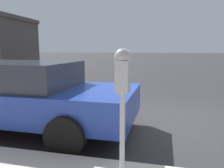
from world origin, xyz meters
name	(u,v)px	position (x,y,z in m)	size (l,w,h in m)	color
ground_plane	(173,123)	(0.00, 0.00, 0.00)	(220.00, 220.00, 0.00)	#2B2B2D
parking_meter	(123,81)	(-2.54, 0.69, 1.28)	(0.21, 0.19, 1.46)	gray
car_blue	(16,93)	(-1.02, 3.19, 0.74)	(2.11, 4.79, 1.37)	navy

